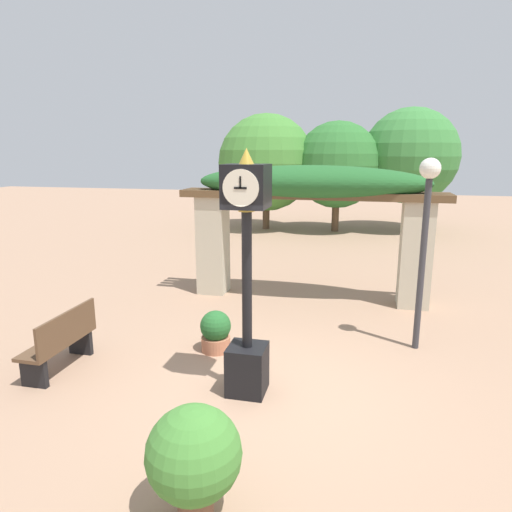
# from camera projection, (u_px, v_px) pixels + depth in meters

# --- Properties ---
(ground_plane) EXTENTS (60.00, 60.00, 0.00)m
(ground_plane) POSITION_uv_depth(u_px,v_px,m) (272.00, 392.00, 6.00)
(ground_plane) COLOR #9E7A60
(pedestal_clock) EXTENTS (0.52, 0.57, 3.14)m
(pedestal_clock) POSITION_uv_depth(u_px,v_px,m) (247.00, 281.00, 5.69)
(pedestal_clock) COLOR black
(pedestal_clock) RESTS_ON ground
(pergola) EXTENTS (5.47, 1.20, 2.83)m
(pergola) POSITION_uv_depth(u_px,v_px,m) (311.00, 201.00, 9.38)
(pergola) COLOR #BCB299
(pergola) RESTS_ON ground
(potted_plant_near_left) EXTENTS (0.49, 0.49, 0.66)m
(potted_plant_near_left) POSITION_uv_depth(u_px,v_px,m) (216.00, 331.00, 7.20)
(potted_plant_near_left) COLOR #B26B4C
(potted_plant_near_left) RESTS_ON ground
(potted_plant_near_right) EXTENTS (0.82, 0.82, 1.03)m
(potted_plant_near_right) POSITION_uv_depth(u_px,v_px,m) (194.00, 456.00, 3.84)
(potted_plant_near_right) COLOR brown
(potted_plant_near_right) RESTS_ON ground
(park_bench) EXTENTS (0.42, 1.31, 0.89)m
(park_bench) POSITION_uv_depth(u_px,v_px,m) (61.00, 342.00, 6.55)
(park_bench) COLOR brown
(park_bench) RESTS_ON ground
(lamp_post) EXTENTS (0.31, 0.31, 3.01)m
(lamp_post) POSITION_uv_depth(u_px,v_px,m) (426.00, 216.00, 6.89)
(lamp_post) COLOR #333338
(lamp_post) RESTS_ON ground
(tree_line) EXTENTS (9.22, 4.55, 4.74)m
(tree_line) POSITION_uv_depth(u_px,v_px,m) (334.00, 161.00, 17.75)
(tree_line) COLOR brown
(tree_line) RESTS_ON ground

